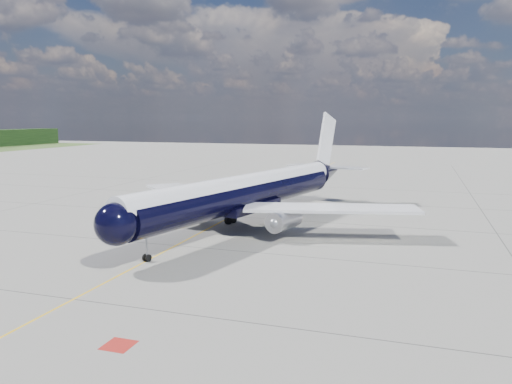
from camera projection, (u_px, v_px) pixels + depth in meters
ground at (245, 209)px, 66.52m from camera, size 320.00×320.00×0.00m
taxiway_centerline at (231, 216)px, 61.81m from camera, size 0.16×160.00×0.01m
red_marking at (119, 345)px, 26.81m from camera, size 1.60×1.60×0.01m
main_airliner at (251, 191)px, 55.46m from camera, size 35.62×44.09×12.93m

